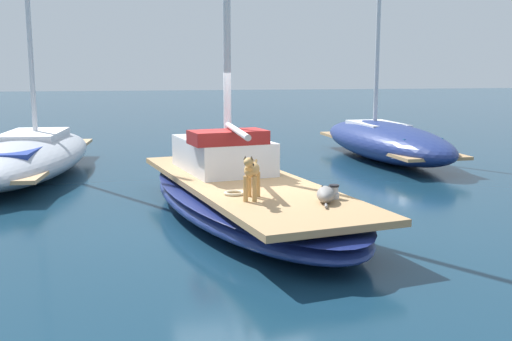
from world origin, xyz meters
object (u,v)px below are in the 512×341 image
(sailboat_main, at_px, (245,199))
(moored_boat_starboard_side, at_px, (385,140))
(dog_grey, at_px, (326,194))
(dog_tan, at_px, (251,172))
(deck_winch, at_px, (334,192))
(moored_boat_port_side, at_px, (29,155))
(coiled_rope, at_px, (234,193))

(sailboat_main, bearing_deg, moored_boat_starboard_side, 49.86)
(sailboat_main, distance_m, dog_grey, 2.06)
(sailboat_main, bearing_deg, dog_tan, -96.21)
(sailboat_main, height_order, dog_tan, dog_tan)
(deck_winch, bearing_deg, dog_grey, -137.47)
(sailboat_main, xyz_separation_m, moored_boat_starboard_side, (5.04, 5.98, 0.23))
(moored_boat_port_side, xyz_separation_m, moored_boat_starboard_side, (9.49, 0.88, 0.05))
(coiled_rope, relative_size, moored_boat_starboard_side, 0.04)
(sailboat_main, height_order, dog_grey, dog_grey)
(deck_winch, distance_m, moored_boat_port_side, 8.71)
(deck_winch, distance_m, moored_boat_starboard_side, 8.59)
(sailboat_main, distance_m, deck_winch, 2.00)
(deck_winch, relative_size, coiled_rope, 0.65)
(coiled_rope, xyz_separation_m, moored_boat_port_side, (-4.09, 6.18, -0.17))
(dog_grey, xyz_separation_m, dog_tan, (-1.05, 0.31, 0.32))
(moored_boat_starboard_side, bearing_deg, dog_tan, -124.83)
(sailboat_main, height_order, coiled_rope, coiled_rope)
(moored_boat_port_side, distance_m, moored_boat_starboard_side, 9.53)
(sailboat_main, relative_size, dog_grey, 8.10)
(deck_winch, height_order, moored_boat_starboard_side, moored_boat_starboard_side)
(deck_winch, bearing_deg, moored_boat_starboard_side, 62.45)
(sailboat_main, distance_m, moored_boat_starboard_side, 7.82)
(deck_winch, height_order, coiled_rope, deck_winch)
(dog_tan, distance_m, moored_boat_port_side, 7.89)
(dog_grey, bearing_deg, sailboat_main, 116.04)
(sailboat_main, bearing_deg, coiled_rope, -108.09)
(moored_boat_port_side, bearing_deg, deck_winch, -50.71)
(moored_boat_port_side, bearing_deg, dog_grey, -52.33)
(moored_boat_port_side, bearing_deg, moored_boat_starboard_side, 5.30)
(sailboat_main, distance_m, moored_boat_port_side, 6.77)
(dog_grey, height_order, moored_boat_starboard_side, moored_boat_starboard_side)
(dog_grey, bearing_deg, dog_tan, 163.70)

